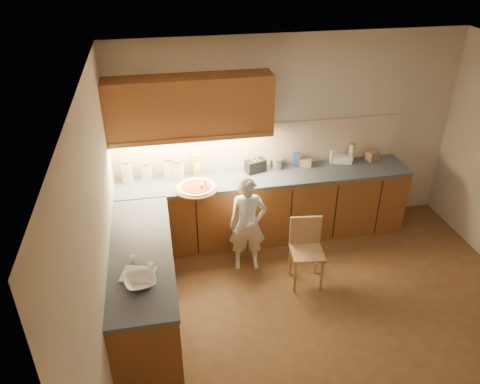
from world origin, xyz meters
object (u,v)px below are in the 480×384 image
Objects in this scene: child at (248,225)px; pizza_on_board at (197,188)px; toaster at (256,166)px; wooden_chair at (306,246)px; oil_jug at (197,164)px.

pizza_on_board is at bearing 147.82° from child.
pizza_on_board is 0.86m from toaster.
child is at bearing -125.74° from toaster.
wooden_chair is 1.27m from toaster.
toaster is (0.74, -0.07, -0.07)m from oil_jug.
wooden_chair is 2.85× the size of toaster.
toaster is at bearing 75.34° from child.
pizza_on_board is 1.58× the size of oil_jug.
child reaches higher than pizza_on_board.
wooden_chair is 2.47× the size of oil_jug.
oil_jug is (-1.11, 1.16, 0.60)m from wooden_chair.
pizza_on_board is 0.41m from oil_jug.
pizza_on_board is 0.42× the size of child.
oil_jug is at bearing 82.64° from pizza_on_board.
child is (0.54, -0.40, -0.33)m from pizza_on_board.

